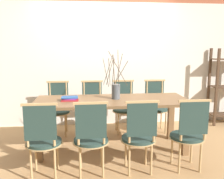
{
  "coord_description": "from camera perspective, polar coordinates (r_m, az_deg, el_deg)",
  "views": [
    {
      "loc": [
        -0.38,
        -3.59,
        1.55
      ],
      "look_at": [
        0.0,
        0.0,
        0.92
      ],
      "focal_mm": 40.0,
      "sensor_mm": 36.0,
      "label": 1
    }
  ],
  "objects": [
    {
      "name": "ground_plane",
      "position": [
        3.93,
        0.0,
        -13.34
      ],
      "size": [
        16.0,
        16.0,
        0.0
      ],
      "primitive_type": "plane",
      "color": "#A87F51"
    },
    {
      "name": "book_stack",
      "position": [
        3.66,
        -9.57,
        -2.07
      ],
      "size": [
        0.24,
        0.19,
        0.06
      ],
      "color": "maroon",
      "rests_on": "dining_table"
    },
    {
      "name": "chair_far_center",
      "position": [
        4.52,
        2.79,
        -3.64
      ],
      "size": [
        0.44,
        0.44,
        0.94
      ],
      "rotation": [
        0.0,
        0.0,
        3.14
      ],
      "color": "#233833",
      "rests_on": "ground_plane"
    },
    {
      "name": "wall_rear",
      "position": [
        4.89,
        -1.61,
        10.5
      ],
      "size": [
        12.0,
        0.06,
        3.2
      ],
      "color": "beige",
      "rests_on": "ground_plane"
    },
    {
      "name": "chair_far_right",
      "position": [
        4.65,
        10.01,
        -3.41
      ],
      "size": [
        0.44,
        0.44,
        0.94
      ],
      "rotation": [
        0.0,
        0.0,
        3.14
      ],
      "color": "#233833",
      "rests_on": "ground_plane"
    },
    {
      "name": "chair_near_left",
      "position": [
        3.02,
        -4.81,
        -10.63
      ],
      "size": [
        0.44,
        0.44,
        0.94
      ],
      "color": "#233833",
      "rests_on": "ground_plane"
    },
    {
      "name": "chair_near_right",
      "position": [
        3.27,
        17.1,
        -9.43
      ],
      "size": [
        0.44,
        0.44,
        0.94
      ],
      "color": "#233833",
      "rests_on": "ground_plane"
    },
    {
      "name": "chair_far_left",
      "position": [
        4.47,
        -4.52,
        -3.82
      ],
      "size": [
        0.44,
        0.44,
        0.94
      ],
      "rotation": [
        0.0,
        0.0,
        3.14
      ],
      "color": "#233833",
      "rests_on": "ground_plane"
    },
    {
      "name": "chair_near_center",
      "position": [
        3.09,
        6.26,
        -10.21
      ],
      "size": [
        0.44,
        0.44,
        0.94
      ],
      "color": "#233833",
      "rests_on": "ground_plane"
    },
    {
      "name": "dining_table",
      "position": [
        3.72,
        0.0,
        -3.96
      ],
      "size": [
        2.26,
        0.85,
        0.77
      ],
      "color": "brown",
      "rests_on": "ground_plane"
    },
    {
      "name": "vase_centerpiece",
      "position": [
        3.71,
        0.85,
        -0.09
      ],
      "size": [
        0.37,
        0.38,
        0.73
      ],
      "color": "#4C5156",
      "rests_on": "dining_table"
    },
    {
      "name": "chair_near_leftend",
      "position": [
        3.07,
        -15.49,
        -10.68
      ],
      "size": [
        0.44,
        0.44,
        0.94
      ],
      "color": "#233833",
      "rests_on": "ground_plane"
    },
    {
      "name": "chair_far_leftend",
      "position": [
        4.5,
        -12.25,
        -3.94
      ],
      "size": [
        0.44,
        0.44,
        0.94
      ],
      "rotation": [
        0.0,
        0.0,
        3.14
      ],
      "color": "#233833",
      "rests_on": "ground_plane"
    }
  ]
}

